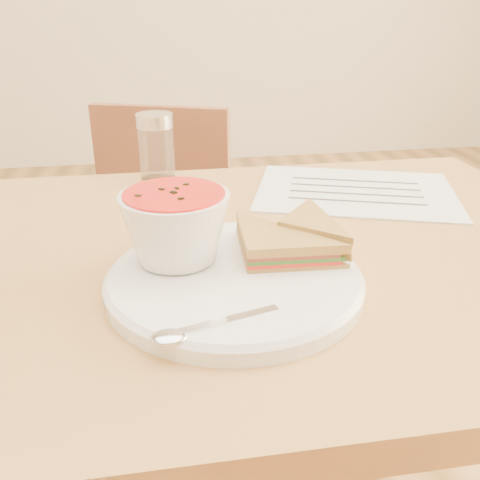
{
  "coord_description": "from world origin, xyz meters",
  "views": [
    {
      "loc": [
        -0.11,
        -0.63,
        1.05
      ],
      "look_at": [
        -0.02,
        -0.09,
        0.8
      ],
      "focal_mm": 40.0,
      "sensor_mm": 36.0,
      "label": 1
    }
  ],
  "objects": [
    {
      "name": "soup_bowl",
      "position": [
        -0.09,
        -0.07,
        0.81
      ],
      "size": [
        0.15,
        0.15,
        0.09
      ],
      "primitive_type": null,
      "rotation": [
        0.0,
        0.0,
        -0.22
      ],
      "color": "white",
      "rests_on": "plate"
    },
    {
      "name": "condiment_shaker",
      "position": [
        -0.1,
        0.31,
        0.81
      ],
      "size": [
        0.07,
        0.07,
        0.12
      ],
      "primitive_type": null,
      "rotation": [
        0.0,
        0.0,
        0.16
      ],
      "color": "silver",
      "rests_on": "dining_table"
    },
    {
      "name": "sandwich_half_b",
      "position": [
        0.03,
        -0.06,
        0.79
      ],
      "size": [
        0.13,
        0.13,
        0.03
      ],
      "primitive_type": null,
      "rotation": [
        0.0,
        0.0,
        -0.7
      ],
      "color": "#BF9043",
      "rests_on": "plate"
    },
    {
      "name": "dining_table",
      "position": [
        0.0,
        0.0,
        0.38
      ],
      "size": [
        1.0,
        0.7,
        0.75
      ],
      "primitive_type": null,
      "color": "olive",
      "rests_on": "floor"
    },
    {
      "name": "chair_far",
      "position": [
        -0.14,
        0.57,
        0.4
      ],
      "size": [
        0.46,
        0.46,
        0.8
      ],
      "primitive_type": null,
      "rotation": [
        0.0,
        0.0,
        2.8
      ],
      "color": "brown",
      "rests_on": "floor"
    },
    {
      "name": "plate",
      "position": [
        -0.03,
        -0.11,
        0.76
      ],
      "size": [
        0.33,
        0.33,
        0.02
      ],
      "primitive_type": null,
      "rotation": [
        0.0,
        0.0,
        0.15
      ],
      "color": "white",
      "rests_on": "dining_table"
    },
    {
      "name": "spoon",
      "position": [
        -0.06,
        -0.21,
        0.77
      ],
      "size": [
        0.17,
        0.08,
        0.01
      ],
      "primitive_type": null,
      "rotation": [
        0.0,
        0.0,
        0.3
      ],
      "color": "silver",
      "rests_on": "plate"
    },
    {
      "name": "sandwich_half_a",
      "position": [
        -0.01,
        -0.12,
        0.78
      ],
      "size": [
        0.12,
        0.12,
        0.04
      ],
      "primitive_type": null,
      "rotation": [
        0.0,
        0.0,
        -0.05
      ],
      "color": "#BF9043",
      "rests_on": "plate"
    },
    {
      "name": "paper_menu",
      "position": [
        0.23,
        0.18,
        0.75
      ],
      "size": [
        0.38,
        0.33,
        0.0
      ],
      "primitive_type": null,
      "rotation": [
        0.0,
        0.0,
        -0.32
      ],
      "color": "white",
      "rests_on": "dining_table"
    }
  ]
}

